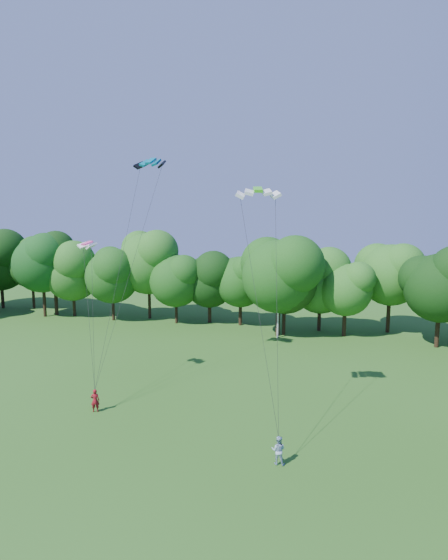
# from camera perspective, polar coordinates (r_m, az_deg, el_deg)

# --- Properties ---
(ground) EXTENTS (160.00, 160.00, 0.00)m
(ground) POSITION_cam_1_polar(r_m,az_deg,el_deg) (26.64, -13.46, -24.81)
(ground) COLOR #295918
(ground) RESTS_ON ground
(utility_pole) EXTENTS (1.59, 0.76, 8.52)m
(utility_pole) POSITION_cam_1_polar(r_m,az_deg,el_deg) (52.82, 7.07, -2.92)
(utility_pole) COLOR silver
(utility_pole) RESTS_ON ground
(kite_flyer_left) EXTENTS (0.76, 0.64, 1.76)m
(kite_flyer_left) POSITION_cam_1_polar(r_m,az_deg,el_deg) (35.15, -16.49, -14.86)
(kite_flyer_left) COLOR maroon
(kite_flyer_left) RESTS_ON ground
(kite_flyer_right) EXTENTS (0.85, 0.67, 1.73)m
(kite_flyer_right) POSITION_cam_1_polar(r_m,az_deg,el_deg) (27.70, 7.11, -21.19)
(kite_flyer_right) COLOR #91ACC9
(kite_flyer_right) RESTS_ON ground
(kite_teal) EXTENTS (2.83, 1.40, 0.70)m
(kite_teal) POSITION_cam_1_polar(r_m,az_deg,el_deg) (40.61, -9.54, 15.08)
(kite_teal) COLOR #046782
(kite_teal) RESTS_ON ground
(kite_green) EXTENTS (3.22, 2.10, 0.50)m
(kite_green) POSITION_cam_1_polar(r_m,az_deg,el_deg) (30.02, 4.45, 11.69)
(kite_green) COLOR #42CE1E
(kite_green) RESTS_ON ground
(kite_pink) EXTENTS (1.93, 1.45, 0.37)m
(kite_pink) POSITION_cam_1_polar(r_m,az_deg,el_deg) (37.74, -17.44, 4.62)
(kite_pink) COLOR #FF4698
(kite_pink) RESTS_ON ground
(tree_back_west) EXTENTS (9.10, 9.10, 13.24)m
(tree_back_west) POSITION_cam_1_polar(r_m,az_deg,el_deg) (68.75, -22.67, 2.33)
(tree_back_west) COLOR #301F13
(tree_back_west) RESTS_ON ground
(tree_back_center) EXTENTS (8.77, 8.77, 12.76)m
(tree_back_center) POSITION_cam_1_polar(r_m,az_deg,el_deg) (53.78, 7.95, 1.14)
(tree_back_center) COLOR black
(tree_back_center) RESTS_ON ground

